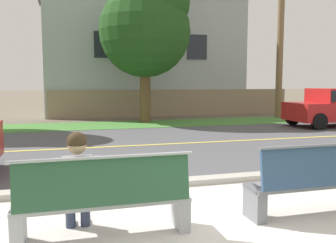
# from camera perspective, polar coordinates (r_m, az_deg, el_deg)

# --- Properties ---
(ground_plane) EXTENTS (140.00, 140.00, 0.00)m
(ground_plane) POSITION_cam_1_polar(r_m,az_deg,el_deg) (11.91, -6.60, -2.58)
(ground_plane) COLOR #665B4C
(sidewalk_pavement) EXTENTS (44.00, 3.60, 0.01)m
(sidewalk_pavement) POSITION_cam_1_polar(r_m,az_deg,el_deg) (4.78, 8.51, -16.03)
(sidewalk_pavement) COLOR beige
(sidewalk_pavement) RESTS_ON ground_plane
(curb_edge) EXTENTS (44.00, 0.30, 0.11)m
(curb_edge) POSITION_cam_1_polar(r_m,az_deg,el_deg) (6.49, 1.38, -9.47)
(curb_edge) COLOR #ADA89E
(curb_edge) RESTS_ON ground_plane
(street_asphalt) EXTENTS (52.00, 8.00, 0.01)m
(street_asphalt) POSITION_cam_1_polar(r_m,az_deg,el_deg) (10.45, -5.30, -3.78)
(street_asphalt) COLOR #515156
(street_asphalt) RESTS_ON ground_plane
(road_centre_line) EXTENTS (48.00, 0.14, 0.01)m
(road_centre_line) POSITION_cam_1_polar(r_m,az_deg,el_deg) (10.45, -5.30, -3.75)
(road_centre_line) COLOR #E0CC4C
(road_centre_line) RESTS_ON ground_plane
(far_verge_grass) EXTENTS (48.00, 2.80, 0.02)m
(far_verge_grass) POSITION_cam_1_polar(r_m,az_deg,el_deg) (15.51, -8.73, -0.55)
(far_verge_grass) COLOR #478438
(far_verge_grass) RESTS_ON ground_plane
(bench_left) EXTENTS (2.00, 0.48, 1.01)m
(bench_left) POSITION_cam_1_polar(r_m,az_deg,el_deg) (4.33, -9.88, -11.98)
(bench_left) COLOR #9EA0A8
(bench_left) RESTS_ON ground_plane
(bench_right) EXTENTS (2.00, 0.48, 1.01)m
(bench_right) POSITION_cam_1_polar(r_m,az_deg,el_deg) (5.41, 22.51, -8.66)
(bench_right) COLOR slate
(bench_right) RESTS_ON ground_plane
(seated_person_grey) EXTENTS (0.52, 0.68, 1.25)m
(seated_person_grey) POSITION_cam_1_polar(r_m,az_deg,el_deg) (4.42, -13.86, -8.83)
(seated_person_grey) COLOR #333D56
(seated_person_grey) RESTS_ON ground_plane
(shade_tree_left) EXTENTS (4.00, 4.00, 6.59)m
(shade_tree_left) POSITION_cam_1_polar(r_m,az_deg,el_deg) (16.48, -3.13, 14.82)
(shade_tree_left) COLOR brown
(shade_tree_left) RESTS_ON ground_plane
(garden_wall) EXTENTS (13.00, 0.36, 1.40)m
(garden_wall) POSITION_cam_1_polar(r_m,az_deg,el_deg) (19.52, 1.13, 2.93)
(garden_wall) COLOR gray
(garden_wall) RESTS_ON ground_plane
(house_across_street) EXTENTS (11.63, 6.91, 7.22)m
(house_across_street) POSITION_cam_1_polar(r_m,az_deg,el_deg) (22.38, -4.33, 10.91)
(house_across_street) COLOR #A3ADB2
(house_across_street) RESTS_ON ground_plane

